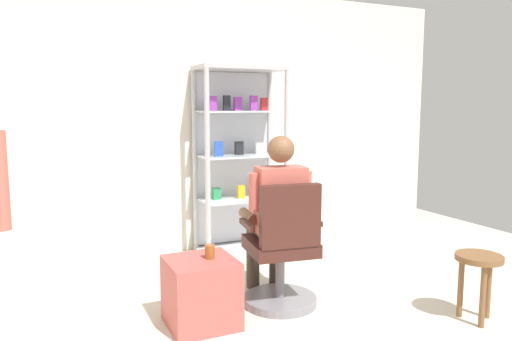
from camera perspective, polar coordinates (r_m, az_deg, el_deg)
back_wall at (r=5.13m, az=-7.28°, el=5.72°), size 6.00×0.10×2.70m
display_cabinet_main at (r=5.07m, az=-2.09°, el=1.42°), size 0.90×0.45×1.90m
office_chair at (r=3.71m, az=3.12°, el=-9.95°), size 0.60×0.56×0.96m
seated_shopkeeper at (r=3.77m, az=2.32°, el=-4.62°), size 0.53×0.60×1.29m
storage_crate at (r=3.49m, az=-6.42°, el=-13.90°), size 0.46×0.45×0.47m
tea_glass at (r=3.41m, az=-5.41°, el=-9.39°), size 0.07×0.07×0.10m
wooden_stool at (r=3.81m, az=24.48°, el=-10.38°), size 0.32×0.32×0.48m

